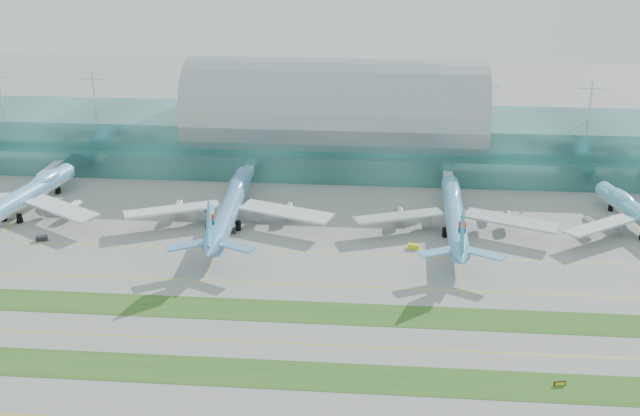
# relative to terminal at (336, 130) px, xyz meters

# --- Properties ---
(ground) EXTENTS (700.00, 700.00, 0.00)m
(ground) POSITION_rel_terminal_xyz_m (-0.01, -128.79, -14.23)
(ground) COLOR gray
(ground) RESTS_ON ground
(terminal) EXTENTS (340.00, 69.10, 36.00)m
(terminal) POSITION_rel_terminal_xyz_m (0.00, 0.00, 0.00)
(terminal) COLOR #3D7A75
(terminal) RESTS_ON ground
(grass_strip_near) EXTENTS (420.00, 12.00, 0.08)m
(grass_strip_near) POSITION_rel_terminal_xyz_m (-0.01, -156.79, -14.19)
(grass_strip_near) COLOR #2D591E
(grass_strip_near) RESTS_ON ground
(grass_strip_far) EXTENTS (420.00, 12.00, 0.08)m
(grass_strip_far) POSITION_rel_terminal_xyz_m (-0.01, -126.79, -14.19)
(grass_strip_far) COLOR #2D591E
(grass_strip_far) RESTS_ON ground
(taxiline_b) EXTENTS (420.00, 0.35, 0.01)m
(taxiline_b) POSITION_rel_terminal_xyz_m (-0.01, -142.79, -14.22)
(taxiline_b) COLOR yellow
(taxiline_b) RESTS_ON ground
(taxiline_c) EXTENTS (420.00, 0.35, 0.01)m
(taxiline_c) POSITION_rel_terminal_xyz_m (-0.01, -110.79, -14.22)
(taxiline_c) COLOR yellow
(taxiline_c) RESTS_ON ground
(taxiline_d) EXTENTS (420.00, 0.35, 0.01)m
(taxiline_d) POSITION_rel_terminal_xyz_m (-0.01, -88.79, -14.22)
(taxiline_d) COLOR yellow
(taxiline_d) RESTS_ON ground
(airliner_a) EXTENTS (67.42, 77.38, 21.38)m
(airliner_a) POSITION_rel_terminal_xyz_m (-104.32, -68.21, -7.63)
(airliner_a) COLOR #6AAFEA
(airliner_a) RESTS_ON ground
(airliner_b) EXTENTS (70.29, 79.74, 21.96)m
(airliner_b) POSITION_rel_terminal_xyz_m (-30.54, -68.66, -7.45)
(airliner_b) COLOR #5B8EC9
(airliner_b) RESTS_ON ground
(airliner_c) EXTENTS (66.52, 75.40, 20.78)m
(airliner_c) POSITION_rel_terminal_xyz_m (43.62, -68.45, -7.82)
(airliner_c) COLOR #63ABD9
(airliner_c) RESTS_ON ground
(gse_b) EXTENTS (3.85, 2.81, 1.58)m
(gse_b) POSITION_rel_terminal_xyz_m (-88.53, -87.10, -13.44)
(gse_b) COLOR black
(gse_b) RESTS_ON ground
(gse_c) EXTENTS (3.46, 2.44, 1.43)m
(gse_c) POSITION_rel_terminal_xyz_m (-29.04, -76.03, -13.51)
(gse_c) COLOR black
(gse_c) RESTS_ON ground
(gse_d) EXTENTS (3.72, 1.91, 1.29)m
(gse_d) POSITION_rel_terminal_xyz_m (-36.43, -72.84, -13.58)
(gse_d) COLOR black
(gse_d) RESTS_ON ground
(gse_e) EXTENTS (3.64, 1.96, 1.52)m
(gse_e) POSITION_rel_terminal_xyz_m (30.25, -83.16, -13.47)
(gse_e) COLOR yellow
(gse_e) RESTS_ON ground
(gse_f) EXTENTS (3.41, 2.38, 1.27)m
(gse_f) POSITION_rel_terminal_xyz_m (43.53, -75.02, -13.59)
(gse_f) COLOR black
(gse_f) RESTS_ON ground
(taxiway_sign_east) EXTENTS (2.72, 0.76, 1.15)m
(taxiway_sign_east) POSITION_rel_terminal_xyz_m (61.56, -155.77, -13.66)
(taxiway_sign_east) COLOR black
(taxiway_sign_east) RESTS_ON ground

